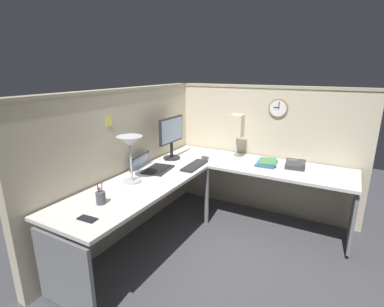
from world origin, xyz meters
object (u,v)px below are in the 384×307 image
desk_lamp_paper (237,127)px  desk_lamp_dome (130,145)px  keyboard (195,165)px  computer_mouse (205,157)px  monitor (171,135)px  office_phone (296,165)px  pen_cup (101,198)px  book_stack (267,163)px  cell_phone (87,219)px  laptop (150,167)px  wall_clock (278,108)px

desk_lamp_paper → desk_lamp_dome: bearing=153.1°
keyboard → computer_mouse: size_ratio=4.13×
monitor → office_phone: size_ratio=2.23×
pen_cup → book_stack: 1.86m
monitor → pen_cup: monitor is taller
desk_lamp_dome → cell_phone: 0.82m
monitor → keyboard: (-0.12, -0.38, -0.28)m
laptop → keyboard: (0.31, -0.38, -0.01)m
keyboard → cell_phone: (-1.40, 0.11, -0.01)m
book_stack → wall_clock: bearing=-1.1°
laptop → monitor: bearing=-0.3°
office_phone → wall_clock: bearing=45.9°
monitor → wall_clock: 1.28m
desk_lamp_dome → computer_mouse: bearing=-15.8°
pen_cup → wall_clock: wall_clock is taller
desk_lamp_dome → office_phone: 1.77m
office_phone → keyboard: bearing=115.7°
computer_mouse → desk_lamp_paper: size_ratio=0.20×
keyboard → wall_clock: bearing=-44.4°
monitor → cell_phone: size_ratio=3.47×
desk_lamp_dome → pen_cup: desk_lamp_dome is taller
computer_mouse → monitor: bearing=117.4°
monitor → book_stack: bearing=-72.7°
book_stack → computer_mouse: bearing=101.8°
desk_lamp_dome → book_stack: desk_lamp_dome is taller
keyboard → book_stack: bearing=-58.8°
monitor → laptop: monitor is taller
desk_lamp_dome → pen_cup: (-0.48, -0.09, -0.31)m
laptop → desk_lamp_dome: size_ratio=0.95×
desk_lamp_dome → wall_clock: bearing=-34.3°
desk_lamp_paper → computer_mouse: bearing=120.7°
monitor → desk_lamp_paper: 0.78m
monitor → keyboard: bearing=-108.2°
keyboard → pen_cup: size_ratio=2.39×
computer_mouse → keyboard: bearing=-175.3°
computer_mouse → book_stack: bearing=-78.2°
monitor → laptop: size_ratio=1.18×
laptop → pen_cup: 0.88m
monitor → desk_lamp_dome: bearing=-174.9°
office_phone → wall_clock: 0.70m
laptop → pen_cup: pen_cup is taller
monitor → computer_mouse: (0.18, -0.35, -0.28)m
keyboard → desk_lamp_dome: desk_lamp_dome is taller
book_stack → wall_clock: size_ratio=1.40×
monitor → cell_phone: (-1.53, -0.26, -0.29)m
keyboard → desk_lamp_paper: size_ratio=0.81×
computer_mouse → desk_lamp_dome: size_ratio=0.23×
cell_phone → book_stack: book_stack is taller
keyboard → wall_clock: size_ratio=1.95×
pen_cup → desk_lamp_paper: 1.78m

